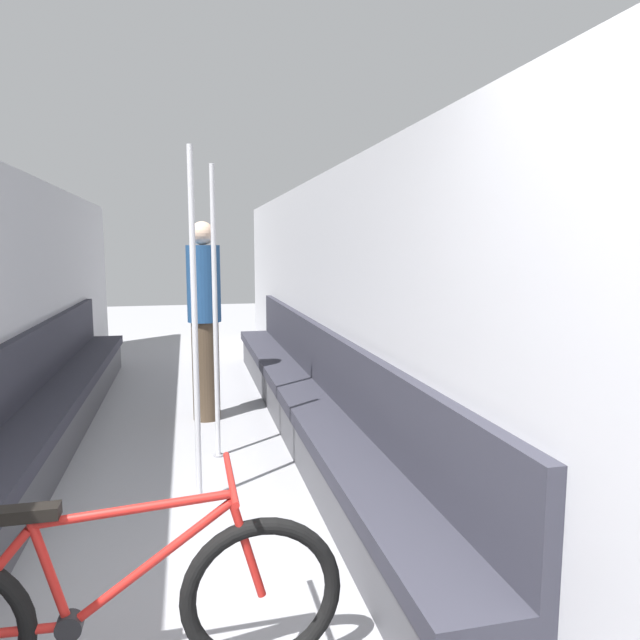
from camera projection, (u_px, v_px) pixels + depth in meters
wall_right at (335, 306)px, 4.67m from camera, size 0.10×10.45×2.19m
bench_seat_row_left at (46, 414)px, 4.40m from camera, size 0.43×6.35×0.91m
bench_seat_row_right at (304, 398)px, 4.86m from camera, size 0.43×6.35×0.91m
bicycle at (109, 611)px, 1.99m from camera, size 1.67×0.46×0.78m
grab_pole_near at (215, 318)px, 4.20m from camera, size 0.08×0.08×2.17m
grab_pole_far at (195, 334)px, 3.44m from camera, size 0.08×0.08×2.17m
passenger_standing at (205, 318)px, 5.15m from camera, size 0.30×0.30×1.81m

